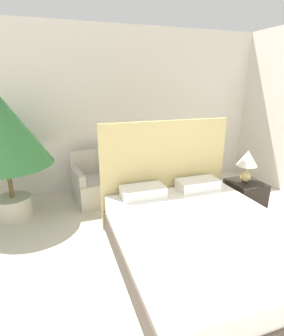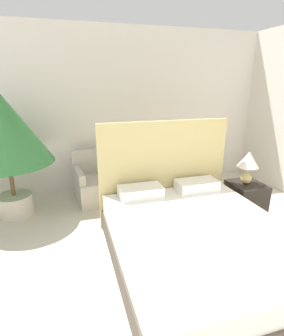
# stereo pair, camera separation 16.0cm
# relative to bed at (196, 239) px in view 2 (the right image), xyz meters

# --- Properties ---
(wall_back) EXTENTS (10.00, 0.06, 2.90)m
(wall_back) POSITION_rel_bed_xyz_m (-0.17, 2.64, 1.15)
(wall_back) COLOR silver
(wall_back) RESTS_ON ground_plane
(bed) EXTENTS (1.85, 2.25, 1.47)m
(bed) POSITION_rel_bed_xyz_m (0.00, 0.00, 0.00)
(bed) COLOR #4C4238
(bed) RESTS_ON ground_plane
(armchair_near_window_left) EXTENTS (0.77, 0.80, 0.83)m
(armchair_near_window_left) POSITION_rel_bed_xyz_m (-0.86, 1.99, -0.04)
(armchair_near_window_left) COLOR #B7B2A8
(armchair_near_window_left) RESTS_ON ground_plane
(armchair_near_window_right) EXTENTS (0.71, 0.75, 0.83)m
(armchair_near_window_right) POSITION_rel_bed_xyz_m (0.12, 1.99, -0.04)
(armchair_near_window_right) COLOR #B7B2A8
(armchair_near_window_right) RESTS_ON ground_plane
(potted_palm) EXTENTS (1.29, 1.29, 1.87)m
(potted_palm) POSITION_rel_bed_xyz_m (-2.12, 1.78, 1.00)
(potted_palm) COLOR beige
(potted_palm) RESTS_ON ground_plane
(nightstand) EXTENTS (0.47, 0.50, 0.53)m
(nightstand) POSITION_rel_bed_xyz_m (1.23, 0.78, -0.03)
(nightstand) COLOR black
(nightstand) RESTS_ON ground_plane
(table_lamp) EXTENTS (0.30, 0.30, 0.49)m
(table_lamp) POSITION_rel_bed_xyz_m (1.21, 0.79, 0.56)
(table_lamp) COLOR tan
(table_lamp) RESTS_ON nightstand
(side_table) EXTENTS (0.32, 0.32, 0.42)m
(side_table) POSITION_rel_bed_xyz_m (-0.36, 1.97, -0.09)
(side_table) COLOR #B7AD93
(side_table) RESTS_ON ground_plane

